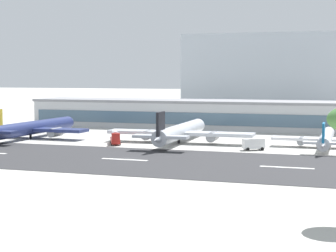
{
  "coord_description": "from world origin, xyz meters",
  "views": [
    {
      "loc": [
        53.41,
        -131.53,
        20.64
      ],
      "look_at": [
        -3.92,
        42.85,
        4.54
      ],
      "focal_mm": 62.06,
      "sensor_mm": 36.0,
      "label": 1
    }
  ],
  "objects_px": {
    "airliner_gold_tail_gate_0": "(31,128)",
    "service_fuel_truck_0": "(115,138)",
    "distant_hotel_block": "(272,74)",
    "airliner_blue_tail_gate_2": "(326,139)",
    "service_box_truck_1": "(254,144)",
    "terminal_building": "(211,114)",
    "airliner_black_tail_gate_1": "(179,132)"
  },
  "relations": [
    {
      "from": "airliner_black_tail_gate_1",
      "to": "airliner_blue_tail_gate_2",
      "type": "bearing_deg",
      "value": -88.83
    },
    {
      "from": "service_box_truck_1",
      "to": "terminal_building",
      "type": "bearing_deg",
      "value": -95.69
    },
    {
      "from": "airliner_black_tail_gate_1",
      "to": "distant_hotel_block",
      "type": "bearing_deg",
      "value": -4.26
    },
    {
      "from": "airliner_gold_tail_gate_0",
      "to": "service_fuel_truck_0",
      "type": "distance_m",
      "value": 33.22
    },
    {
      "from": "airliner_blue_tail_gate_2",
      "to": "service_fuel_truck_0",
      "type": "bearing_deg",
      "value": 99.2
    },
    {
      "from": "terminal_building",
      "to": "airliner_gold_tail_gate_0",
      "type": "bearing_deg",
      "value": -131.98
    },
    {
      "from": "airliner_blue_tail_gate_2",
      "to": "service_fuel_truck_0",
      "type": "distance_m",
      "value": 61.37
    },
    {
      "from": "airliner_gold_tail_gate_0",
      "to": "service_fuel_truck_0",
      "type": "height_order",
      "value": "airliner_gold_tail_gate_0"
    },
    {
      "from": "service_fuel_truck_0",
      "to": "distant_hotel_block",
      "type": "bearing_deg",
      "value": 144.57
    },
    {
      "from": "terminal_building",
      "to": "airliner_black_tail_gate_1",
      "type": "height_order",
      "value": "terminal_building"
    },
    {
      "from": "airliner_black_tail_gate_1",
      "to": "airliner_gold_tail_gate_0",
      "type": "bearing_deg",
      "value": 90.58
    },
    {
      "from": "terminal_building",
      "to": "airliner_black_tail_gate_1",
      "type": "bearing_deg",
      "value": -87.14
    },
    {
      "from": "airliner_blue_tail_gate_2",
      "to": "service_fuel_truck_0",
      "type": "xyz_separation_m",
      "value": [
        -60.51,
        -10.26,
        -0.63
      ]
    },
    {
      "from": "airliner_black_tail_gate_1",
      "to": "service_box_truck_1",
      "type": "height_order",
      "value": "airliner_black_tail_gate_1"
    },
    {
      "from": "airliner_black_tail_gate_1",
      "to": "service_fuel_truck_0",
      "type": "xyz_separation_m",
      "value": [
        -17.52,
        -8.17,
        -1.38
      ]
    },
    {
      "from": "airliner_gold_tail_gate_0",
      "to": "terminal_building",
      "type": "bearing_deg",
      "value": -40.17
    },
    {
      "from": "service_fuel_truck_0",
      "to": "service_box_truck_1",
      "type": "relative_size",
      "value": 1.37
    },
    {
      "from": "service_fuel_truck_0",
      "to": "airliner_gold_tail_gate_0",
      "type": "bearing_deg",
      "value": -127.4
    },
    {
      "from": "distant_hotel_block",
      "to": "service_fuel_truck_0",
      "type": "height_order",
      "value": "distant_hotel_block"
    },
    {
      "from": "airliner_gold_tail_gate_0",
      "to": "airliner_blue_tail_gate_2",
      "type": "distance_m",
      "value": 93.2
    },
    {
      "from": "airliner_gold_tail_gate_0",
      "to": "airliner_black_tail_gate_1",
      "type": "height_order",
      "value": "airliner_black_tail_gate_1"
    },
    {
      "from": "distant_hotel_block",
      "to": "airliner_gold_tail_gate_0",
      "type": "height_order",
      "value": "distant_hotel_block"
    },
    {
      "from": "distant_hotel_block",
      "to": "service_fuel_truck_0",
      "type": "bearing_deg",
      "value": -98.88
    },
    {
      "from": "service_fuel_truck_0",
      "to": "service_box_truck_1",
      "type": "distance_m",
      "value": 41.79
    },
    {
      "from": "terminal_building",
      "to": "service_fuel_truck_0",
      "type": "distance_m",
      "value": 61.09
    },
    {
      "from": "airliner_blue_tail_gate_2",
      "to": "service_box_truck_1",
      "type": "bearing_deg",
      "value": 119.74
    },
    {
      "from": "terminal_building",
      "to": "airliner_gold_tail_gate_0",
      "type": "xyz_separation_m",
      "value": [
        -47.58,
        -52.88,
        -2.14
      ]
    },
    {
      "from": "distant_hotel_block",
      "to": "airliner_black_tail_gate_1",
      "type": "distance_m",
      "value": 148.73
    },
    {
      "from": "distant_hotel_block",
      "to": "service_box_truck_1",
      "type": "relative_size",
      "value": 14.36
    },
    {
      "from": "airliner_blue_tail_gate_2",
      "to": "service_box_truck_1",
      "type": "distance_m",
      "value": 21.67
    },
    {
      "from": "distant_hotel_block",
      "to": "service_box_truck_1",
      "type": "height_order",
      "value": "distant_hotel_block"
    },
    {
      "from": "service_fuel_truck_0",
      "to": "service_box_truck_1",
      "type": "height_order",
      "value": "service_fuel_truck_0"
    }
  ]
}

